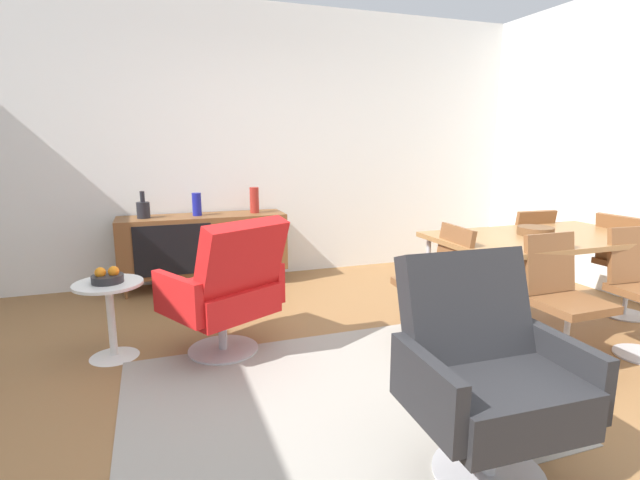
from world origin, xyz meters
name	(u,v)px	position (x,y,z in m)	size (l,w,h in m)	color
ground_plane	(331,385)	(0.00, 0.00, 0.00)	(8.32, 8.32, 0.00)	olive
wall_back	(243,144)	(0.00, 2.60, 1.40)	(6.80, 0.12, 2.80)	silver
sideboard	(204,243)	(-0.48, 2.30, 0.44)	(1.60, 0.45, 0.72)	brown
vase_cobalt	(254,200)	(0.04, 2.30, 0.85)	(0.09, 0.09, 0.26)	maroon
vase_sculptural_dark	(197,204)	(-0.53, 2.30, 0.83)	(0.09, 0.09, 0.22)	navy
vase_ceramic_small	(143,209)	(-1.02, 2.30, 0.81)	(0.12, 0.12, 0.25)	black
dining_table	(541,241)	(1.78, 0.29, 0.70)	(1.60, 0.90, 0.74)	olive
wooden_bowl_on_table	(535,231)	(1.76, 0.33, 0.77)	(0.26, 0.26, 0.06)	brown
dining_chair_back_right	(522,252)	(2.13, 0.84, 0.47)	(0.42, 0.44, 0.86)	brown
dining_chair_front_left	(562,298)	(1.43, -0.27, 0.47)	(0.41, 0.43, 0.86)	brown
dining_chair_near_window	(437,282)	(0.89, 0.28, 0.47)	(0.44, 0.42, 0.86)	brown
dining_chair_far_end	(626,261)	(2.67, 0.28, 0.47)	(0.45, 0.42, 0.86)	brown
lounge_chair_red	(227,288)	(-0.50, 0.64, 0.47)	(0.88, 0.86, 0.95)	red
armchair_black_shell	(485,368)	(0.37, -0.90, 0.47)	(0.74, 0.67, 0.95)	#262628
side_table_round	(111,311)	(-1.24, 0.85, 0.32)	(0.44, 0.44, 0.52)	white
fruit_bowl	(107,277)	(-1.24, 0.85, 0.56)	(0.20, 0.20, 0.11)	#262628
area_rug	(325,398)	(-0.08, -0.13, 0.00)	(2.20, 1.70, 0.01)	gray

